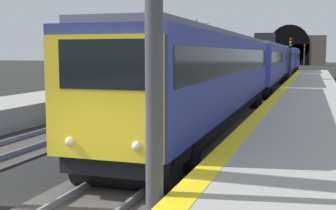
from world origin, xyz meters
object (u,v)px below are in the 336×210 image
Objects in this scene: train_main_approaching at (275,61)px; railway_signal_mid at (290,56)px; train_adjacent_platform at (199,65)px; catenary_mast_near at (197,47)px; railway_signal_far at (304,53)px.

railway_signal_mid is (-3.17, -1.80, 0.61)m from train_main_approaching.
catenary_mast_near is (22.57, 6.16, 1.82)m from train_adjacent_platform.
train_adjacent_platform is 68.30m from railway_signal_far.
catenary_mast_near is at bearing -130.36° from train_main_approaching.
catenary_mast_near is (12.56, 13.13, 1.07)m from railway_signal_mid.
train_main_approaching is 15.66× the size of railway_signal_far.
railway_signal_far is (54.76, -1.80, 0.80)m from train_main_approaching.
train_adjacent_platform is 4.83× the size of catenary_mast_near.
train_adjacent_platform is 7.85× the size of railway_signal_mid.
railway_signal_mid is 18.20m from catenary_mast_near.
railway_signal_mid reaches higher than train_adjacent_platform.
train_main_approaching is 14.81m from catenary_mast_near.
train_adjacent_platform is (-13.18, 5.17, -0.14)m from train_main_approaching.
train_adjacent_platform is 23.47m from catenary_mast_near.
catenary_mast_near reaches higher than railway_signal_far.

